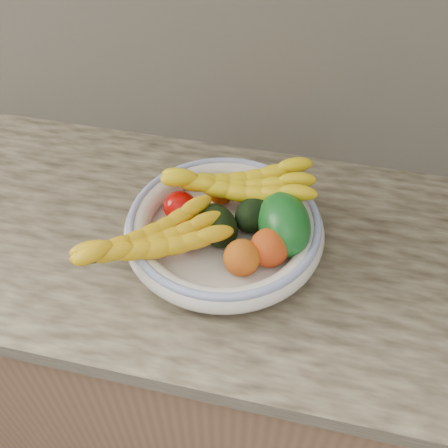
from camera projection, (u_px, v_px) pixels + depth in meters
kitchen_counter at (226, 344)px, 1.34m from camera, size 2.44×0.66×1.40m
fruit_bowl at (224, 228)px, 0.97m from camera, size 0.39×0.39×0.08m
clementine_back_left at (221, 193)px, 1.03m from camera, size 0.06×0.06×0.05m
clementine_back_right at (253, 194)px, 1.03m from camera, size 0.06×0.06×0.05m
tomato_left at (180, 206)px, 0.99m from camera, size 0.08×0.08×0.06m
tomato_near_left at (182, 233)px, 0.94m from camera, size 0.08×0.08×0.06m
avocado_center at (218, 226)px, 0.96m from camera, size 0.12×0.13×0.07m
avocado_right at (256, 212)px, 0.98m from camera, size 0.11×0.12×0.07m
green_mango at (284, 223)px, 0.94m from camera, size 0.17×0.18×0.13m
peach_front at (242, 258)px, 0.90m from camera, size 0.09×0.09×0.07m
peach_right at (269, 248)px, 0.91m from camera, size 0.09×0.09×0.07m
banana_bunch_back at (238, 188)px, 0.99m from camera, size 0.34×0.18×0.09m
banana_bunch_front at (152, 243)px, 0.90m from camera, size 0.31×0.28×0.08m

